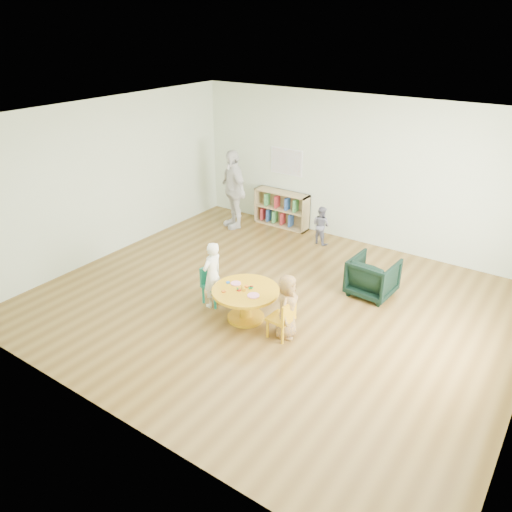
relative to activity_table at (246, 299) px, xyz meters
The scene contains 11 objects.
room 1.65m from the activity_table, 78.56° to the left, with size 7.10×7.00×2.80m.
activity_table is the anchor object (origin of this frame).
kid_chair_left 0.71m from the activity_table, behind, with size 0.36×0.36×0.60m.
kid_chair_right 0.71m from the activity_table, ahead, with size 0.33×0.33×0.58m.
bookshelf 3.73m from the activity_table, 113.97° to the left, with size 1.20×0.30×0.75m.
alphabet_poster 3.97m from the activity_table, 113.02° to the left, with size 0.74×0.01×0.54m.
armchair 2.12m from the activity_table, 54.39° to the left, with size 0.67×0.69×0.63m, color black.
child_left 0.67m from the activity_table, behind, with size 0.38×0.25×1.04m, color white.
child_right 0.73m from the activity_table, ahead, with size 0.46×0.30×0.94m, color yellow.
toddler 3.06m from the activity_table, 97.27° to the left, with size 0.37×0.29×0.76m, color #171B3A.
adult_caretaker 3.64m from the activity_table, 129.76° to the left, with size 0.96×0.40×1.63m, color white.
Camera 1 is at (3.56, -5.58, 4.02)m, focal length 35.00 mm.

